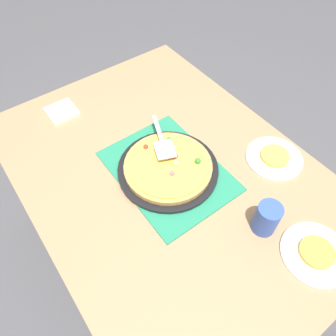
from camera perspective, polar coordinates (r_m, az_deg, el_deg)
ground_plane at (r=1.87m, az=-0.00°, el=-14.46°), size 8.00×8.00×0.00m
dining_table at (r=1.31m, az=-0.00°, el=-3.45°), size 1.40×1.00×0.75m
placemat at (r=1.21m, az=-0.00°, el=-0.49°), size 0.48×0.36×0.01m
pizza_pan at (r=1.21m, az=-0.00°, el=-0.20°), size 0.38×0.38×0.01m
pizza at (r=1.19m, az=0.03°, el=0.45°), size 0.33×0.33×0.05m
plate_near_left at (r=1.32m, az=18.32°, el=1.69°), size 0.22×0.22×0.01m
plate_far_right at (r=1.15m, az=24.74°, el=-13.70°), size 0.22×0.22×0.01m
served_slice_left at (r=1.31m, az=18.47°, el=2.05°), size 0.11×0.11×0.02m
served_slice_right at (r=1.14m, az=24.96°, el=-13.42°), size 0.11×0.11×0.02m
cup_far at (r=1.09m, az=17.12°, el=-8.53°), size 0.08×0.08×0.12m
pizza_server at (r=1.22m, az=-1.12°, el=4.96°), size 0.23×0.13×0.01m
napkin_stack at (r=1.50m, az=-18.38°, el=9.51°), size 0.12×0.12×0.02m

